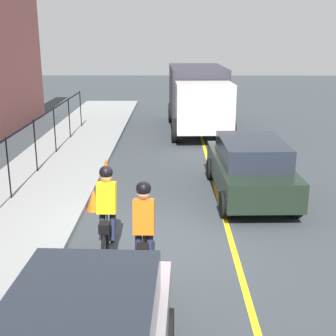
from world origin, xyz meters
The scene contains 8 objects.
ground_plane centered at (0.00, 0.00, 0.00)m, with size 80.00×80.00×0.00m, color #33393D.
lane_line_centre centered at (0.00, -1.60, 0.00)m, with size 36.00×0.12×0.01m, color yellow.
cyclist_lead centered at (-1.59, 0.14, 0.91)m, with size 1.71×0.36×1.83m.
cyclist_follow centered at (-0.65, 0.91, 0.91)m, with size 1.71×0.36×1.83m.
patrol_sedan centered at (2.79, -2.41, 0.82)m, with size 4.45×2.03×1.58m.
box_truck_background centered at (11.74, -1.52, 1.55)m, with size 6.79×2.72×2.78m.
traffic_cone_near centered at (1.74, 1.59, 0.27)m, with size 0.36×0.36×0.55m, color #F35D0E.
traffic_cone_far centered at (4.25, 1.63, 0.33)m, with size 0.36×0.36×0.66m, color #E7540A.
Camera 1 is at (-8.95, -0.33, 4.22)m, focal length 49.25 mm.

